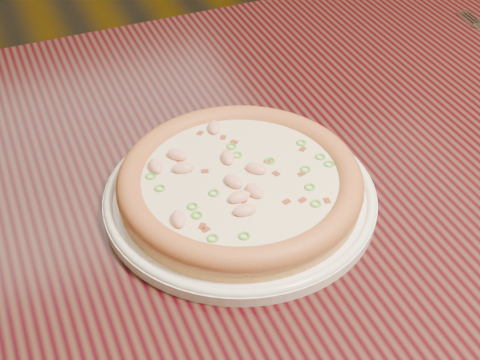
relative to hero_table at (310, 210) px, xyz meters
name	(u,v)px	position (x,y,z in m)	size (l,w,h in m)	color
ground	(303,262)	(0.26, 0.44, -0.65)	(9.00, 9.00, 0.00)	black
hero_table	(310,210)	(0.00, 0.00, 0.00)	(1.20, 0.80, 0.75)	black
plate	(240,195)	(-0.12, -0.05, 0.11)	(0.30, 0.30, 0.02)	white
pizza	(240,182)	(-0.12, -0.05, 0.13)	(0.26, 0.26, 0.03)	tan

